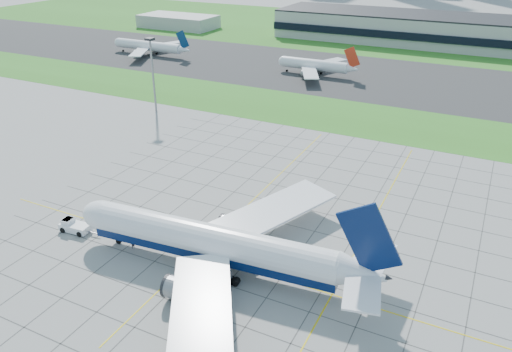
{
  "coord_description": "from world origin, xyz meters",
  "views": [
    {
      "loc": [
        37.05,
        -70.2,
        57.62
      ],
      "look_at": [
        -8.8,
        21.64,
        7.0
      ],
      "focal_mm": 35.0,
      "sensor_mm": 36.0,
      "label": 1
    }
  ],
  "objects_px": {
    "crew_near": "(133,244)",
    "distant_jet_1": "(316,65)",
    "airliner": "(214,243)",
    "light_mast": "(152,66)",
    "distant_jet_0": "(149,46)",
    "pushback_tug": "(74,226)"
  },
  "relations": [
    {
      "from": "pushback_tug",
      "to": "distant_jet_0",
      "type": "height_order",
      "value": "distant_jet_0"
    },
    {
      "from": "airliner",
      "to": "pushback_tug",
      "type": "distance_m",
      "value": 33.86
    },
    {
      "from": "crew_near",
      "to": "distant_jet_1",
      "type": "relative_size",
      "value": 0.04
    },
    {
      "from": "crew_near",
      "to": "distant_jet_0",
      "type": "xyz_separation_m",
      "value": [
        -104.79,
        142.92,
        3.57
      ]
    },
    {
      "from": "light_mast",
      "to": "crew_near",
      "type": "xyz_separation_m",
      "value": [
        47.4,
        -71.23,
        -15.27
      ]
    },
    {
      "from": "airliner",
      "to": "distant_jet_0",
      "type": "xyz_separation_m",
      "value": [
        -122.9,
        141.03,
        -0.95
      ]
    },
    {
      "from": "light_mast",
      "to": "airliner",
      "type": "distance_m",
      "value": 96.0
    },
    {
      "from": "light_mast",
      "to": "distant_jet_0",
      "type": "bearing_deg",
      "value": 128.68
    },
    {
      "from": "light_mast",
      "to": "distant_jet_0",
      "type": "distance_m",
      "value": 92.57
    },
    {
      "from": "crew_near",
      "to": "distant_jet_0",
      "type": "bearing_deg",
      "value": 74.24
    },
    {
      "from": "light_mast",
      "to": "airliner",
      "type": "bearing_deg",
      "value": -46.62
    },
    {
      "from": "light_mast",
      "to": "distant_jet_1",
      "type": "bearing_deg",
      "value": 65.3
    },
    {
      "from": "distant_jet_1",
      "to": "airliner",
      "type": "bearing_deg",
      "value": -77.08
    },
    {
      "from": "crew_near",
      "to": "distant_jet_0",
      "type": "relative_size",
      "value": 0.04
    },
    {
      "from": "pushback_tug",
      "to": "distant_jet_1",
      "type": "relative_size",
      "value": 0.23
    },
    {
      "from": "airliner",
      "to": "crew_near",
      "type": "xyz_separation_m",
      "value": [
        -18.11,
        -1.89,
        -4.53
      ]
    },
    {
      "from": "airliner",
      "to": "crew_near",
      "type": "relative_size",
      "value": 34.93
    },
    {
      "from": "light_mast",
      "to": "distant_jet_0",
      "type": "height_order",
      "value": "light_mast"
    },
    {
      "from": "distant_jet_0",
      "to": "pushback_tug",
      "type": "bearing_deg",
      "value": -58.05
    },
    {
      "from": "crew_near",
      "to": "distant_jet_0",
      "type": "distance_m",
      "value": 177.25
    },
    {
      "from": "airliner",
      "to": "distant_jet_1",
      "type": "relative_size",
      "value": 1.5
    },
    {
      "from": "distant_jet_1",
      "to": "light_mast",
      "type": "bearing_deg",
      "value": -114.7
    }
  ]
}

